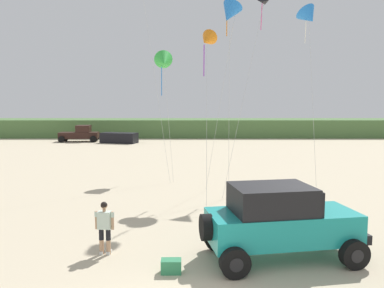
% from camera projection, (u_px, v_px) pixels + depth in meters
% --- Properties ---
extents(dune_ridge, '(90.00, 7.66, 2.40)m').
position_uv_depth(dune_ridge, '(227.00, 128.00, 55.49)').
color(dune_ridge, '#4C703D').
rests_on(dune_ridge, ground_plane).
extents(jeep, '(5.00, 3.07, 2.26)m').
position_uv_depth(jeep, '(280.00, 220.00, 11.76)').
color(jeep, teal).
rests_on(jeep, ground_plane).
extents(person_watching, '(0.62, 0.34, 1.67)m').
position_uv_depth(person_watching, '(105.00, 225.00, 12.17)').
color(person_watching, tan).
rests_on(person_watching, ground_plane).
extents(cooler_box, '(0.57, 0.37, 0.38)m').
position_uv_depth(cooler_box, '(171.00, 266.00, 10.90)').
color(cooler_box, '#2D7F51').
rests_on(cooler_box, ground_plane).
extents(distant_pickup, '(4.73, 2.68, 1.98)m').
position_uv_depth(distant_pickup, '(80.00, 134.00, 47.75)').
color(distant_pickup, black).
rests_on(distant_pickup, ground_plane).
extents(distant_sedan, '(4.50, 2.76, 1.20)m').
position_uv_depth(distant_sedan, '(119.00, 138.00, 46.09)').
color(distant_sedan, black).
rests_on(distant_sedan, ground_plane).
extents(kite_blue_swept, '(3.36, 5.26, 11.25)m').
position_uv_depth(kite_blue_swept, '(264.00, 0.00, 22.71)').
color(kite_blue_swept, black).
rests_on(kite_blue_swept, ground_plane).
extents(kite_black_sled, '(1.62, 4.02, 10.37)m').
position_uv_depth(kite_black_sled, '(230.00, 13.00, 21.62)').
color(kite_black_sled, blue).
rests_on(kite_black_sled, ground_plane).
extents(kite_green_box, '(1.47, 3.45, 8.12)m').
position_uv_depth(kite_green_box, '(164.00, 62.00, 25.21)').
color(kite_green_box, green).
rests_on(kite_green_box, ground_plane).
extents(kite_orange_streamer, '(1.37, 4.39, 9.73)m').
position_uv_depth(kite_orange_streamer, '(309.00, 17.00, 20.05)').
color(kite_orange_streamer, blue).
rests_on(kite_orange_streamer, ground_plane).
extents(kite_red_delta, '(1.21, 5.78, 8.51)m').
position_uv_depth(kite_red_delta, '(207.00, 40.00, 20.52)').
color(kite_red_delta, orange).
rests_on(kite_red_delta, ground_plane).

